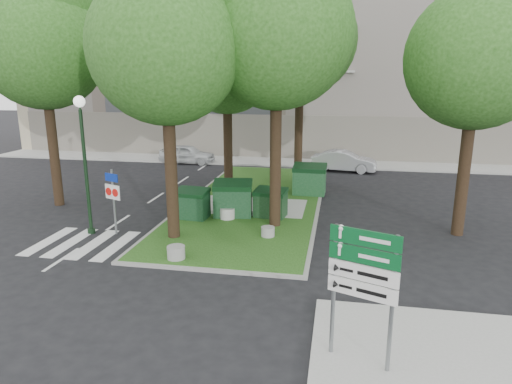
% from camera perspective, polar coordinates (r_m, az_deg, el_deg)
% --- Properties ---
extents(ground, '(120.00, 120.00, 0.00)m').
position_cam_1_polar(ground, '(14.69, -8.06, -9.56)').
color(ground, black).
rests_on(ground, ground).
extents(median_island, '(6.00, 16.00, 0.12)m').
position_cam_1_polar(median_island, '(21.87, -0.23, -1.20)').
color(median_island, '#1B4413').
rests_on(median_island, ground).
extents(median_kerb, '(6.30, 16.30, 0.10)m').
position_cam_1_polar(median_kerb, '(21.87, -0.23, -1.23)').
color(median_kerb, gray).
rests_on(median_kerb, ground).
extents(sidewalk_corner, '(5.00, 4.00, 0.12)m').
position_cam_1_polar(sidewalk_corner, '(11.11, 20.72, -18.50)').
color(sidewalk_corner, '#999993').
rests_on(sidewalk_corner, ground).
extents(building_sidewalk, '(42.00, 3.00, 0.12)m').
position_cam_1_polar(building_sidewalk, '(32.06, 2.38, 3.78)').
color(building_sidewalk, '#999993').
rests_on(building_sidewalk, ground).
extents(zebra_crossing, '(5.00, 3.00, 0.01)m').
position_cam_1_polar(zebra_crossing, '(17.42, -18.34, -6.27)').
color(zebra_crossing, silver).
rests_on(zebra_crossing, ground).
extents(apartment_building, '(41.00, 12.00, 16.00)m').
position_cam_1_polar(apartment_building, '(39.01, 4.14, 17.35)').
color(apartment_building, tan).
rests_on(apartment_building, ground).
extents(tree_median_near_left, '(5.20, 5.20, 10.53)m').
position_cam_1_polar(tree_median_near_left, '(16.40, -10.98, 18.98)').
color(tree_median_near_left, black).
rests_on(tree_median_near_left, ground).
extents(tree_median_near_right, '(5.60, 5.60, 11.46)m').
position_cam_1_polar(tree_median_near_right, '(17.54, 2.98, 21.09)').
color(tree_median_near_right, black).
rests_on(tree_median_near_right, ground).
extents(tree_median_mid, '(4.80, 4.80, 9.99)m').
position_cam_1_polar(tree_median_mid, '(22.43, -3.43, 17.02)').
color(tree_median_mid, black).
rests_on(tree_median_mid, ground).
extents(tree_median_far, '(5.80, 5.80, 11.93)m').
position_cam_1_polar(tree_median_far, '(24.97, 5.88, 19.78)').
color(tree_median_far, black).
rests_on(tree_median_far, ground).
extents(tree_street_left, '(5.40, 5.40, 11.00)m').
position_cam_1_polar(tree_street_left, '(22.79, -25.03, 17.42)').
color(tree_street_left, black).
rests_on(tree_street_left, ground).
extents(tree_street_right, '(5.00, 5.00, 10.06)m').
position_cam_1_polar(tree_street_right, '(18.40, 26.29, 16.24)').
color(tree_street_right, black).
rests_on(tree_street_right, ground).
extents(dumpster_a, '(1.44, 1.08, 1.26)m').
position_cam_1_polar(dumpster_a, '(19.24, -8.00, -1.47)').
color(dumpster_a, '#0E3418').
rests_on(dumpster_a, median_island).
extents(dumpster_b, '(1.79, 1.38, 1.52)m').
position_cam_1_polar(dumpster_b, '(19.38, -2.92, -0.84)').
color(dumpster_b, '#0F361A').
rests_on(dumpster_b, median_island).
extents(dumpster_c, '(1.45, 1.13, 1.23)m').
position_cam_1_polar(dumpster_c, '(19.24, 1.82, -1.38)').
color(dumpster_c, black).
rests_on(dumpster_c, median_island).
extents(dumpster_d, '(1.68, 1.20, 1.53)m').
position_cam_1_polar(dumpster_d, '(23.07, 6.70, 1.55)').
color(dumpster_d, '#154420').
rests_on(dumpster_d, median_island).
extents(bollard_left, '(0.59, 0.59, 0.42)m').
position_cam_1_polar(bollard_left, '(15.22, -9.96, -7.44)').
color(bollard_left, gray).
rests_on(bollard_left, median_island).
extents(bollard_right, '(0.50, 0.50, 0.36)m').
position_cam_1_polar(bollard_right, '(17.00, 1.50, -4.96)').
color(bollard_right, gray).
rests_on(bollard_right, median_island).
extents(bollard_mid, '(0.63, 0.63, 0.45)m').
position_cam_1_polar(bollard_mid, '(19.10, -3.59, -2.66)').
color(bollard_mid, '#AEADA8').
rests_on(bollard_mid, median_island).
extents(litter_bin, '(0.44, 0.44, 0.77)m').
position_cam_1_polar(litter_bin, '(24.16, 7.32, 1.26)').
color(litter_bin, yellow).
rests_on(litter_bin, median_island).
extents(street_lamp, '(0.42, 0.42, 5.23)m').
position_cam_1_polar(street_lamp, '(18.08, -20.73, 5.04)').
color(street_lamp, black).
rests_on(street_lamp, ground).
extents(traffic_sign_pole, '(0.72, 0.33, 2.54)m').
position_cam_1_polar(traffic_sign_pole, '(17.98, -17.42, -0.13)').
color(traffic_sign_pole, slate).
rests_on(traffic_sign_pole, ground).
extents(directional_sign, '(1.36, 0.58, 2.89)m').
position_cam_1_polar(directional_sign, '(9.49, 13.26, -10.16)').
color(directional_sign, slate).
rests_on(directional_sign, sidewalk_corner).
extents(car_white, '(3.90, 1.68, 1.31)m').
position_cam_1_polar(car_white, '(32.08, -8.59, 4.73)').
color(car_white, silver).
rests_on(car_white, ground).
extents(car_silver, '(4.19, 1.93, 1.33)m').
position_cam_1_polar(car_silver, '(29.54, 10.93, 3.83)').
color(car_silver, '#A9ABB1').
rests_on(car_silver, ground).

